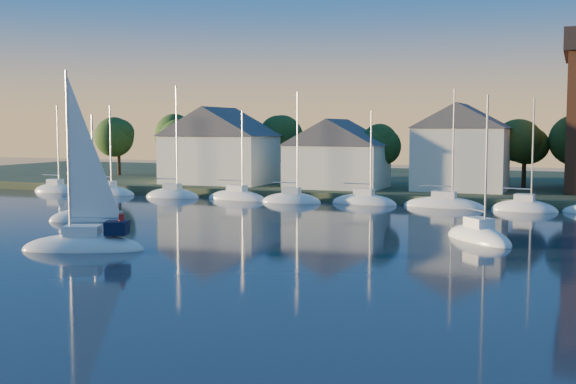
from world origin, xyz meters
The scene contains 11 objects.
ground centered at (0.00, 0.00, 0.00)m, with size 260.00×260.00×0.00m, color black.
shoreline_land centered at (0.00, 75.00, 0.00)m, with size 160.00×50.00×2.00m, color #2E3921.
wooden_dock centered at (0.00, 52.00, 0.00)m, with size 120.00×3.00×1.00m, color brown.
clubhouse_west centered at (-22.00, 58.00, 5.93)m, with size 13.65×9.45×9.64m.
clubhouse_centre centered at (-6.00, 57.00, 5.13)m, with size 11.55×8.40×8.08m.
clubhouse_east centered at (8.00, 59.00, 6.00)m, with size 10.50×8.40×9.80m.
tree_line centered at (2.00, 63.00, 7.18)m, with size 93.40×5.40×8.90m.
moored_fleet centered at (-8.00, 49.00, 0.10)m, with size 71.50×2.40×12.05m.
hero_sailboat centered at (-9.73, 14.93, 0.55)m, with size 8.51×5.45×12.87m.
drifting_sailboat_left centered at (-19.10, 27.32, 0.10)m, with size 6.62×4.89×10.27m.
drifting_sailboat_right centered at (13.87, 28.80, 0.10)m, with size 6.54×7.03×11.45m.
Camera 1 is at (20.28, -23.72, 8.09)m, focal length 45.00 mm.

